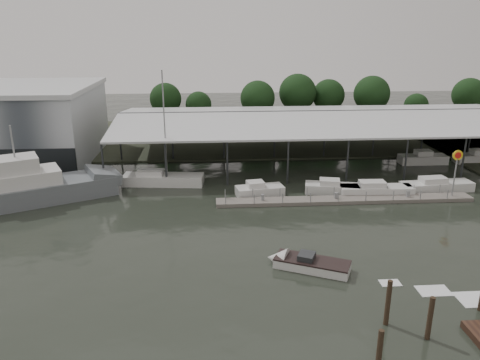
{
  "coord_description": "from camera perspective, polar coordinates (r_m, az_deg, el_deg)",
  "views": [
    {
      "loc": [
        0.34,
        -36.74,
        18.04
      ],
      "look_at": [
        3.61,
        10.69,
        2.5
      ],
      "focal_mm": 35.0,
      "sensor_mm": 36.0,
      "label": 1
    }
  ],
  "objects": [
    {
      "name": "ground",
      "position": [
        40.93,
        -4.05,
        -8.1
      ],
      "size": [
        200.0,
        200.0,
        0.0
      ],
      "primitive_type": "plane",
      "color": "#232820",
      "rests_on": "ground"
    },
    {
      "name": "land_strip_far",
      "position": [
        80.76,
        -4.1,
        5.22
      ],
      "size": [
        140.0,
        30.0,
        0.3
      ],
      "color": "#34392A",
      "rests_on": "ground"
    },
    {
      "name": "storage_warehouse",
      "position": [
        73.57,
        -26.69,
        6.2
      ],
      "size": [
        24.5,
        20.5,
        10.5
      ],
      "color": "#ACB1B7",
      "rests_on": "ground"
    },
    {
      "name": "covered_boat_shed",
      "position": [
        67.9,
        10.42,
        7.7
      ],
      "size": [
        58.24,
        24.0,
        6.96
      ],
      "color": "#B9BCBE",
      "rests_on": "ground"
    },
    {
      "name": "floating_dock",
      "position": [
        52.13,
        12.66,
        -2.37
      ],
      "size": [
        28.0,
        2.0,
        1.4
      ],
      "color": "#69635C",
      "rests_on": "ground"
    },
    {
      "name": "shell_fuel_sign",
      "position": [
        55.62,
        24.87,
        1.69
      ],
      "size": [
        1.1,
        0.18,
        5.55
      ],
      "color": "gray",
      "rests_on": "ground"
    },
    {
      "name": "grey_trawler",
      "position": [
        55.12,
        -24.05,
        -0.9
      ],
      "size": [
        18.55,
        12.34,
        8.84
      ],
      "rotation": [
        0.0,
        0.0,
        0.45
      ],
      "color": "#5A5E63",
      "rests_on": "ground"
    },
    {
      "name": "white_sailboat",
      "position": [
        57.05,
        -9.49,
        0.1
      ],
      "size": [
        9.82,
        3.6,
        13.73
      ],
      "rotation": [
        0.0,
        0.0,
        -0.11
      ],
      "color": "silver",
      "rests_on": "ground"
    },
    {
      "name": "speedboat_underway",
      "position": [
        37.67,
        7.95,
        -10.02
      ],
      "size": [
        16.45,
        8.77,
        2.0
      ],
      "rotation": [
        0.0,
        0.0,
        2.7
      ],
      "color": "silver",
      "rests_on": "ground"
    },
    {
      "name": "moored_cruiser_0",
      "position": [
        52.68,
        2.35,
        -1.24
      ],
      "size": [
        5.61,
        3.09,
        1.7
      ],
      "rotation": [
        0.0,
        0.0,
        0.17
      ],
      "color": "silver",
      "rests_on": "ground"
    },
    {
      "name": "moored_cruiser_1",
      "position": [
        54.41,
        11.27,
        -0.95
      ],
      "size": [
        6.75,
        3.58,
        1.7
      ],
      "rotation": [
        0.0,
        0.0,
        -0.23
      ],
      "color": "silver",
      "rests_on": "ground"
    },
    {
      "name": "moored_cruiser_2",
      "position": [
        54.89,
        16.18,
        -1.16
      ],
      "size": [
        8.25,
        2.57,
        1.7
      ],
      "rotation": [
        0.0,
        0.0,
        -0.05
      ],
      "color": "silver",
      "rests_on": "ground"
    },
    {
      "name": "moored_cruiser_3",
      "position": [
        58.67,
        22.78,
        -0.64
      ],
      "size": [
        8.48,
        2.85,
        1.7
      ],
      "rotation": [
        0.0,
        0.0,
        0.08
      ],
      "color": "silver",
      "rests_on": "ground"
    },
    {
      "name": "mooring_pilings",
      "position": [
        30.93,
        23.24,
        -16.96
      ],
      "size": [
        8.99,
        8.31,
        3.74
      ],
      "color": "#36271B",
      "rests_on": "ground"
    },
    {
      "name": "horizon_tree_line",
      "position": [
        88.37,
        10.85,
        9.93
      ],
      "size": [
        69.5,
        9.63,
        10.15
      ],
      "color": "black",
      "rests_on": "ground"
    }
  ]
}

